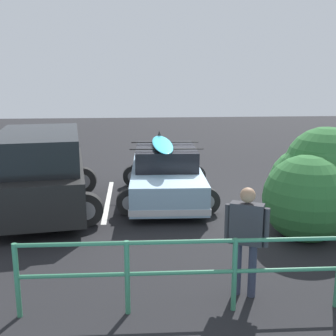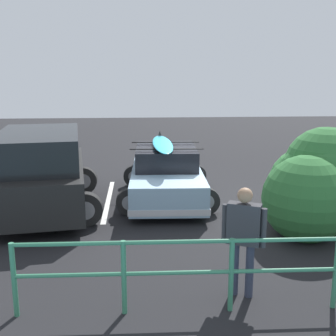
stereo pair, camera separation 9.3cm
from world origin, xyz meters
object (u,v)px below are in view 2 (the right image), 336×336
suv_car (41,171)px  bush_near_left (316,183)px  sedan_car (166,174)px  person_bystander (244,232)px

suv_car → bush_near_left: bush_near_left is taller
sedan_car → bush_near_left: (-2.94, 2.41, 0.34)m
suv_car → bush_near_left: 6.17m
sedan_car → suv_car: size_ratio=0.91×
sedan_car → bush_near_left: size_ratio=1.61×
suv_car → person_bystander: (-3.76, 4.29, 0.02)m
suv_car → bush_near_left: bearing=164.6°
suv_car → person_bystander: bearing=131.2°
bush_near_left → person_bystander: bearing=50.4°
sedan_car → bush_near_left: bush_near_left is taller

